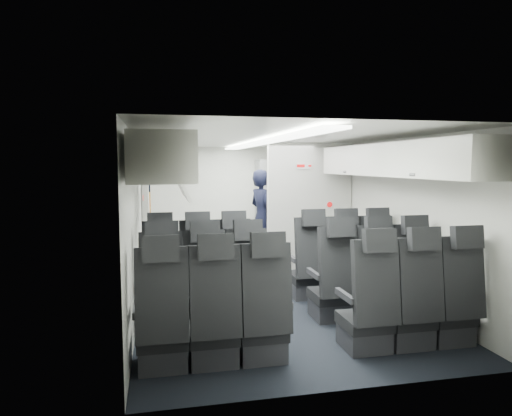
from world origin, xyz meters
name	(u,v)px	position (x,y,z in m)	size (l,w,h in m)	color
cabin_shell	(262,212)	(0.00, 0.00, 1.12)	(3.41, 6.01, 2.16)	black
seat_row_front	(271,271)	(0.00, -0.53, 0.40)	(3.33, 0.56, 1.24)	black
seat_row_mid	(290,289)	(0.00, -1.43, 0.40)	(3.33, 0.56, 1.24)	black
seat_row_rear	(317,315)	(0.00, -2.33, 0.40)	(3.33, 0.56, 1.24)	black
overhead_bin_left_rear	(161,158)	(-1.40, -2.00, 1.86)	(0.53, 1.80, 0.40)	white
overhead_bin_left_front_open	(157,170)	(-1.44, -0.25, 1.74)	(0.64, 1.70, 0.72)	#9E9E93
overhead_bin_right_rear	(436,159)	(1.40, -2.00, 1.86)	(0.53, 1.80, 0.40)	white
overhead_bin_right_front	(362,160)	(1.40, -0.25, 1.86)	(0.53, 1.70, 0.40)	white
bulkhead_partition	(309,209)	(0.98, 0.80, 1.08)	(1.40, 0.15, 2.13)	silver
galley_unit	(278,206)	(0.95, 2.72, 0.95)	(0.85, 0.52, 1.90)	#939399
boarding_door	(146,215)	(-1.64, 1.55, 0.95)	(0.12, 1.27, 1.86)	silver
flight_attendant	(262,218)	(0.36, 1.53, 0.86)	(0.63, 0.41, 1.72)	black
carry_on_bag	(161,164)	(-1.39, -0.60, 1.81)	(0.40, 0.28, 0.24)	black
papers	(273,210)	(0.55, 1.48, 1.01)	(0.18, 0.02, 0.12)	white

